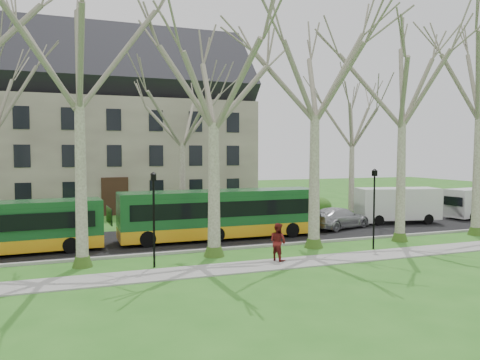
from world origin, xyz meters
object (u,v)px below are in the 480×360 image
Objects in this scene: van_a at (397,206)px; van_b at (476,203)px; sedan at (339,218)px; pedestrian_b at (278,242)px; bus_follow at (221,214)px.

van_b is at bearing 13.35° from van_a.
van_b is at bearing -105.54° from sedan.
van_b is 2.93× the size of pedestrian_b.
van_a is at bearing -81.55° from pedestrian_b.
van_a reaches higher than sedan.
bus_follow is at bearing 176.24° from van_b.
van_b is 22.68m from pedestrian_b.
sedan is at bearing -69.84° from pedestrian_b.
van_a is (5.40, 0.64, 0.57)m from sedan.
pedestrian_b is (0.81, -6.49, -0.60)m from bus_follow.
bus_follow is 6.57m from pedestrian_b.
bus_follow is at bearing 76.28° from sedan.
van_b is at bearing -91.27° from pedestrian_b.
sedan is (8.83, 0.81, -0.79)m from bus_follow.
bus_follow reaches higher than sedan.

